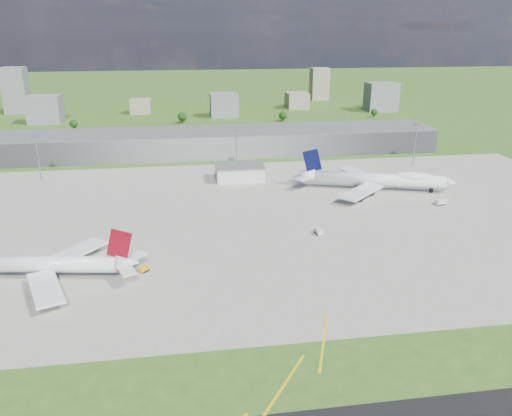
{
  "coord_description": "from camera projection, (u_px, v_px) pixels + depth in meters",
  "views": [
    {
      "loc": [
        -20.51,
        -167.08,
        81.44
      ],
      "look_at": [
        8.65,
        28.68,
        9.0
      ],
      "focal_mm": 35.0,
      "sensor_mm": 36.0,
      "label": 1
    }
  ],
  "objects": [
    {
      "name": "ground",
      "position": [
        216.0,
        159.0,
        325.35
      ],
      "size": [
        1400.0,
        1400.0,
        0.0
      ],
      "primitive_type": "plane",
      "color": "#2D5B1C",
      "rests_on": "ground"
    },
    {
      "name": "apron",
      "position": [
        255.0,
        218.0,
        224.54
      ],
      "size": [
        360.0,
        190.0,
        0.08
      ],
      "primitive_type": "cube",
      "color": "gray",
      "rests_on": "ground"
    },
    {
      "name": "terminal",
      "position": [
        214.0,
        142.0,
        336.7
      ],
      "size": [
        300.0,
        42.0,
        15.0
      ],
      "primitive_type": "cube",
      "color": "gray",
      "rests_on": "ground"
    },
    {
      "name": "ops_building",
      "position": [
        240.0,
        173.0,
        278.91
      ],
      "size": [
        26.0,
        16.0,
        8.0
      ],
      "primitive_type": "cube",
      "color": "silver",
      "rests_on": "ground"
    },
    {
      "name": "mast_west",
      "position": [
        37.0,
        150.0,
        272.91
      ],
      "size": [
        3.5,
        2.0,
        25.9
      ],
      "color": "gray",
      "rests_on": "ground"
    },
    {
      "name": "mast_center",
      "position": [
        236.0,
        143.0,
        288.13
      ],
      "size": [
        3.5,
        2.0,
        25.9
      ],
      "color": "gray",
      "rests_on": "ground"
    },
    {
      "name": "mast_east",
      "position": [
        416.0,
        137.0,
        303.35
      ],
      "size": [
        3.5,
        2.0,
        25.9
      ],
      "color": "gray",
      "rests_on": "ground"
    },
    {
      "name": "airliner_red_twin",
      "position": [
        45.0,
        265.0,
        169.72
      ],
      "size": [
        66.84,
        51.58,
        18.38
      ],
      "rotation": [
        0.0,
        0.0,
        2.98
      ],
      "color": "white",
      "rests_on": "ground"
    },
    {
      "name": "airliner_blue_quad",
      "position": [
        379.0,
        180.0,
        260.56
      ],
      "size": [
        79.05,
        60.64,
        21.15
      ],
      "rotation": [
        0.0,
        0.0,
        -0.3
      ],
      "color": "white",
      "rests_on": "ground"
    },
    {
      "name": "tug_yellow",
      "position": [
        144.0,
        269.0,
        175.24
      ],
      "size": [
        3.94,
        3.98,
        1.78
      ],
      "rotation": [
        0.0,
        0.0,
        0.81
      ],
      "color": "#F5A90E",
      "rests_on": "ground"
    },
    {
      "name": "van_white_near",
      "position": [
        318.0,
        232.0,
        206.36
      ],
      "size": [
        2.72,
        5.2,
        2.55
      ],
      "rotation": [
        0.0,
        0.0,
        1.67
      ],
      "color": "silver",
      "rests_on": "ground"
    },
    {
      "name": "van_white_far",
      "position": [
        441.0,
        203.0,
        240.23
      ],
      "size": [
        5.54,
        3.58,
        2.62
      ],
      "rotation": [
        0.0,
        0.0,
        0.25
      ],
      "color": "silver",
      "rests_on": "ground"
    },
    {
      "name": "bldg_w",
      "position": [
        45.0,
        109.0,
        441.18
      ],
      "size": [
        28.0,
        22.0,
        24.0
      ],
      "primitive_type": "cube",
      "color": "slate",
      "rests_on": "ground"
    },
    {
      "name": "bldg_cw",
      "position": [
        141.0,
        106.0,
        491.12
      ],
      "size": [
        20.0,
        18.0,
        14.0
      ],
      "primitive_type": "cube",
      "color": "gray",
      "rests_on": "ground"
    },
    {
      "name": "bldg_c",
      "position": [
        224.0,
        105.0,
        472.95
      ],
      "size": [
        26.0,
        20.0,
        22.0
      ],
      "primitive_type": "cube",
      "color": "slate",
      "rests_on": "ground"
    },
    {
      "name": "bldg_ce",
      "position": [
        297.0,
        100.0,
        522.2
      ],
      "size": [
        22.0,
        24.0,
        16.0
      ],
      "primitive_type": "cube",
      "color": "gray",
      "rests_on": "ground"
    },
    {
      "name": "bldg_e",
      "position": [
        381.0,
        97.0,
        503.34
      ],
      "size": [
        30.0,
        22.0,
        28.0
      ],
      "primitive_type": "cube",
      "color": "slate",
      "rests_on": "ground"
    },
    {
      "name": "bldg_tall_w",
      "position": [
        16.0,
        90.0,
        487.94
      ],
      "size": [
        22.0,
        20.0,
        44.0
      ],
      "primitive_type": "cube",
      "color": "slate",
      "rests_on": "ground"
    },
    {
      "name": "bldg_tall_e",
      "position": [
        319.0,
        84.0,
        580.03
      ],
      "size": [
        20.0,
        18.0,
        36.0
      ],
      "primitive_type": "cube",
      "color": "gray",
      "rests_on": "ground"
    },
    {
      "name": "tree_w",
      "position": [
        74.0,
        124.0,
        415.27
      ],
      "size": [
        6.75,
        6.75,
        8.25
      ],
      "color": "#382314",
      "rests_on": "ground"
    },
    {
      "name": "tree_c",
      "position": [
        182.0,
        117.0,
        441.32
      ],
      "size": [
        8.1,
        8.1,
        9.9
      ],
      "color": "#382314",
      "rests_on": "ground"
    },
    {
      "name": "tree_e",
      "position": [
        283.0,
        115.0,
        449.24
      ],
      "size": [
        7.65,
        7.65,
        9.35
      ],
      "color": "#382314",
      "rests_on": "ground"
    },
    {
      "name": "tree_far_e",
      "position": [
        374.0,
        112.0,
        471.32
      ],
      "size": [
        6.3,
        6.3,
        7.7
      ],
      "color": "#382314",
      "rests_on": "ground"
    }
  ]
}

